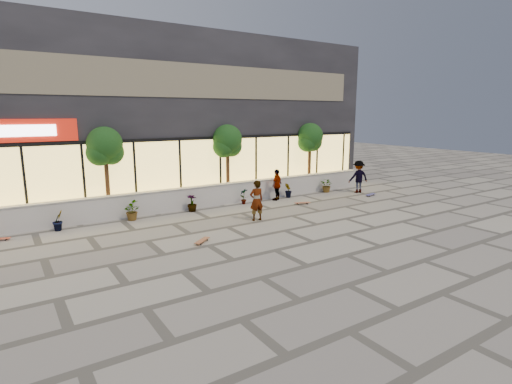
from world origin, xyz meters
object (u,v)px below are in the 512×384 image
skater_center (256,200)px  tree_midwest (105,148)px  tree_mideast (227,143)px  skater_right_near (277,185)px  skater_right_far (358,177)px  skateboard_right_far (371,194)px  skateboard_center (202,240)px  skateboard_right_near (302,203)px  tree_east (310,139)px

skater_center → tree_midwest: bearing=-35.7°
tree_mideast → skater_center: size_ratio=2.27×
skater_right_near → skater_right_far: bearing=140.9°
skater_right_far → skateboard_right_far: 1.36m
skater_center → skateboard_center: size_ratio=2.21×
skateboard_right_near → tree_midwest: bearing=-178.1°
tree_midwest → tree_mideast: bearing=0.0°
tree_east → skateboard_center: 11.59m
tree_east → skater_right_far: size_ratio=2.14×
skater_right_near → skateboard_right_near: bearing=79.1°
tree_midwest → skateboard_center: size_ratio=5.02×
skateboard_right_near → tree_mideast: bearing=152.6°
tree_east → skater_center: tree_east is taller
skater_right_far → skateboard_center: bearing=31.2°
skater_right_far → skateboard_right_near: skater_right_far is taller
skateboard_center → tree_east: bearing=-7.0°
skateboard_center → skateboard_right_far: 11.51m
tree_east → skateboard_right_far: bearing=-64.6°
skateboard_right_near → skateboard_right_far: skateboard_right_far is taller
tree_mideast → skater_right_near: size_ratio=2.40×
skateboard_center → skateboard_right_far: skateboard_right_far is taller
tree_midwest → tree_east: bearing=0.0°
skateboard_right_far → skater_right_far: bearing=67.5°
skater_center → skateboard_right_near: skater_center is taller
skater_center → skateboard_right_far: (8.04, 0.84, -0.78)m
tree_mideast → skateboard_right_far: 8.35m
skateboard_right_far → skater_right_near: bearing=143.8°
tree_midwest → skateboard_right_far: size_ratio=4.53×
tree_east → skater_center: bearing=-147.1°
skater_right_near → skateboard_right_near: size_ratio=2.01×
tree_midwest → skater_right_far: size_ratio=2.14×
tree_east → skater_right_near: bearing=-157.4°
tree_mideast → tree_east: size_ratio=1.00×
tree_mideast → skateboard_center: bearing=-126.6°
skateboard_right_near → skater_right_near: bearing=128.8°
tree_east → skater_center: 7.98m
skateboard_center → skater_right_far: bearing=-20.8°
tree_east → skateboard_right_near: tree_east is taller
tree_midwest → tree_east: 11.50m
tree_east → skateboard_right_near: bearing=-134.9°
tree_midwest → skateboard_center: tree_midwest is taller
tree_mideast → skateboard_right_near: size_ratio=4.81×
skater_center → skateboard_center: bearing=28.4°
skater_right_far → skater_center: bearing=27.9°
tree_mideast → skater_right_far: bearing=-17.4°
skateboard_center → skateboard_right_near: skateboard_center is taller
tree_midwest → skater_right_near: tree_midwest is taller
skateboard_right_far → tree_mideast: bearing=140.0°
tree_east → skateboard_right_far: tree_east is taller
skateboard_center → skater_right_near: bearing=-3.4°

